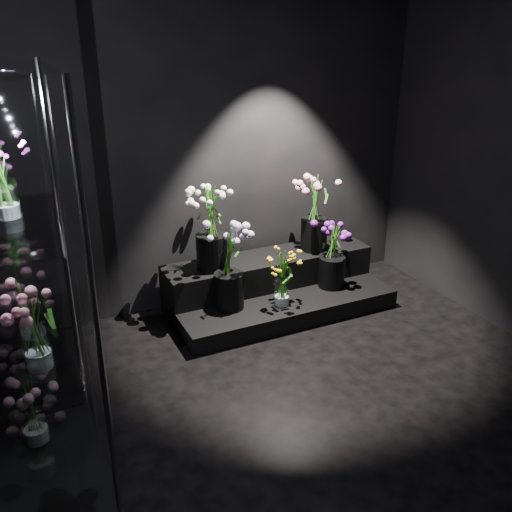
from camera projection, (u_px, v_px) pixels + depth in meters
floor at (323, 422)px, 3.73m from camera, size 4.00×4.00×0.00m
wall_back at (207, 149)px, 4.85m from camera, size 4.00×0.00×4.00m
display_riser at (274, 286)px, 5.18m from camera, size 1.95×0.87×0.43m
display_case at (20, 305)px, 2.82m from camera, size 0.62×1.03×2.26m
bouquet_orange_bells at (282, 278)px, 4.79m from camera, size 0.25×0.25×0.48m
bouquet_lilac at (229, 263)px, 4.68m from camera, size 0.44×0.44×0.71m
bouquet_purple at (333, 253)px, 5.10m from camera, size 0.39×0.39×0.59m
bouquet_cream_roses at (211, 222)px, 4.77m from camera, size 0.40×0.40×0.75m
bouquet_pink_roses at (315, 207)px, 5.17m from camera, size 0.44×0.44×0.71m
bouquet_case_pink at (33, 323)px, 2.66m from camera, size 0.32×0.32×0.45m
bouquet_case_magenta at (2, 178)px, 2.69m from camera, size 0.26×0.26×0.38m
bouquet_case_base_pink at (32, 407)px, 3.32m from camera, size 0.40×0.40×0.45m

